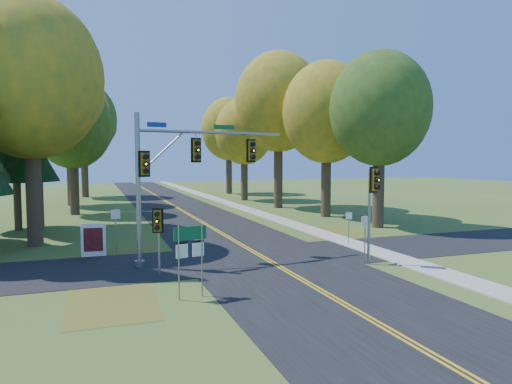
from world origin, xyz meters
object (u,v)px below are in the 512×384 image
object	(u,v)px
traffic_mast	(179,168)
info_kiosk	(94,240)
route_sign_cluster	(190,246)
east_signal_pole	(373,191)

from	to	relation	value
traffic_mast	info_kiosk	xyz separation A→B (m)	(-3.89, 2.86, -3.72)
route_sign_cluster	info_kiosk	distance (m)	9.24
route_sign_cluster	info_kiosk	world-z (taller)	route_sign_cluster
traffic_mast	route_sign_cluster	size ratio (longest dim) A/B	2.90
info_kiosk	route_sign_cluster	bearing A→B (deg)	-61.56
info_kiosk	east_signal_pole	bearing A→B (deg)	-19.82
traffic_mast	info_kiosk	size ratio (longest dim) A/B	4.62
traffic_mast	east_signal_pole	distance (m)	9.19
traffic_mast	route_sign_cluster	xyz separation A→B (m)	(-0.64, -5.72, -2.68)
east_signal_pole	route_sign_cluster	xyz separation A→B (m)	(-9.05, -2.18, -1.63)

